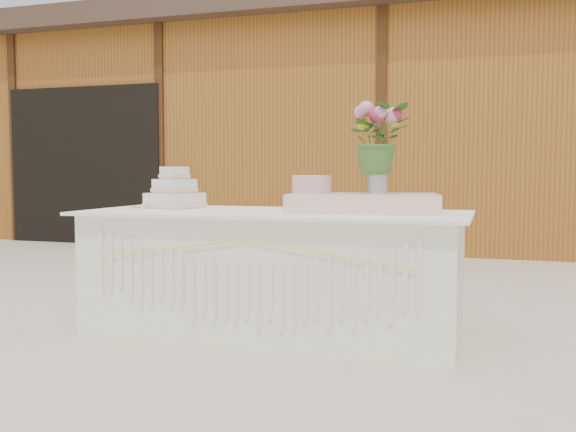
% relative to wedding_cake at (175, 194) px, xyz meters
% --- Properties ---
extents(ground, '(80.00, 80.00, 0.00)m').
position_rel_wedding_cake_xyz_m(ground, '(0.75, -0.12, -0.87)').
color(ground, beige).
rests_on(ground, ground).
extents(barn, '(12.60, 4.60, 3.30)m').
position_rel_wedding_cake_xyz_m(barn, '(0.74, 5.88, 0.81)').
color(barn, '#93561E').
rests_on(barn, ground).
extents(cake_table, '(2.40, 1.00, 0.77)m').
position_rel_wedding_cake_xyz_m(cake_table, '(0.75, -0.12, -0.48)').
color(cake_table, white).
rests_on(cake_table, ground).
extents(wedding_cake, '(0.39, 0.39, 0.28)m').
position_rel_wedding_cake_xyz_m(wedding_cake, '(0.00, 0.00, 0.00)').
color(wedding_cake, silver).
rests_on(wedding_cake, cake_table).
extents(pink_cake_stand, '(0.31, 0.31, 0.22)m').
position_rel_wedding_cake_xyz_m(pink_cake_stand, '(0.98, -0.07, 0.03)').
color(pink_cake_stand, silver).
rests_on(pink_cake_stand, cake_table).
extents(satin_runner, '(0.97, 0.66, 0.11)m').
position_rel_wedding_cake_xyz_m(satin_runner, '(1.30, -0.06, -0.04)').
color(satin_runner, '#FFD5CD').
rests_on(satin_runner, cake_table).
extents(flower_vase, '(0.12, 0.12, 0.17)m').
position_rel_wedding_cake_xyz_m(flower_vase, '(1.38, 0.01, 0.10)').
color(flower_vase, '#B8B8BD').
rests_on(flower_vase, satin_runner).
extents(bouquet, '(0.48, 0.45, 0.43)m').
position_rel_wedding_cake_xyz_m(bouquet, '(1.38, 0.01, 0.40)').
color(bouquet, '#3A6629').
rests_on(bouquet, flower_vase).
extents(loose_flowers, '(0.17, 0.35, 0.02)m').
position_rel_wedding_cake_xyz_m(loose_flowers, '(-0.20, 0.02, -0.09)').
color(loose_flowers, pink).
rests_on(loose_flowers, cake_table).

